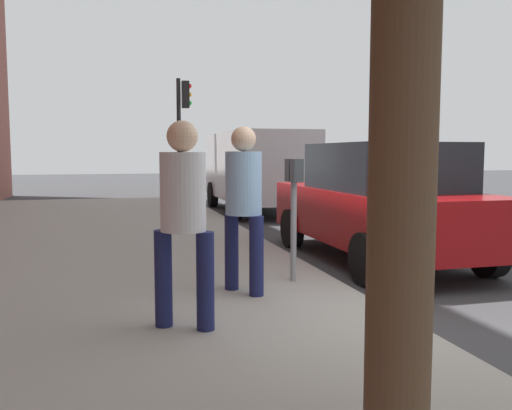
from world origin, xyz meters
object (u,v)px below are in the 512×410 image
(parked_sedan_near, at_px, (379,202))
(parked_van_far, at_px, (257,167))
(parking_meter, at_px, (294,193))
(pedestrian_bystander, at_px, (183,208))
(traffic_signal, at_px, (182,120))
(pedestrian_at_meter, at_px, (244,196))

(parked_sedan_near, relative_size, parked_van_far, 0.84)
(parked_sedan_near, bearing_deg, parking_meter, 128.88)
(pedestrian_bystander, bearing_deg, parked_sedan_near, -18.79)
(pedestrian_bystander, height_order, traffic_signal, traffic_signal)
(pedestrian_at_meter, height_order, parked_van_far, parked_van_far)
(pedestrian_bystander, height_order, parked_van_far, parked_van_far)
(parking_meter, distance_m, parked_van_far, 8.86)
(parked_sedan_near, height_order, traffic_signal, traffic_signal)
(traffic_signal, bearing_deg, pedestrian_bystander, 172.74)
(parking_meter, relative_size, pedestrian_bystander, 0.81)
(pedestrian_at_meter, relative_size, traffic_signal, 0.49)
(parking_meter, bearing_deg, parked_sedan_near, -51.12)
(parking_meter, bearing_deg, pedestrian_bystander, 133.85)
(pedestrian_bystander, distance_m, parked_sedan_near, 4.40)
(parking_meter, height_order, parked_van_far, parked_van_far)
(parked_van_far, bearing_deg, pedestrian_bystander, 161.76)
(parking_meter, xyz_separation_m, pedestrian_at_meter, (-0.36, 0.68, 0.01))
(parked_van_far, xyz_separation_m, traffic_signal, (1.28, 1.87, 1.32))
(parking_meter, relative_size, pedestrian_at_meter, 0.80)
(parked_van_far, bearing_deg, parked_sedan_near, -180.00)
(pedestrian_at_meter, height_order, parked_sedan_near, pedestrian_at_meter)
(parking_meter, distance_m, traffic_signal, 10.04)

